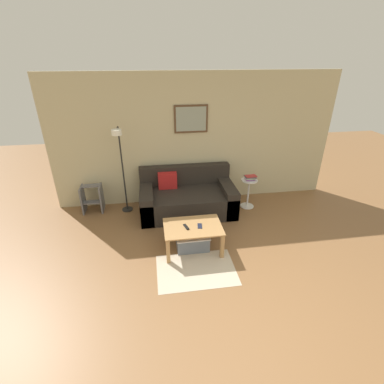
{
  "coord_description": "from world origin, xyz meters",
  "views": [
    {
      "loc": [
        -0.88,
        -1.98,
        2.82
      ],
      "look_at": [
        -0.29,
        1.9,
        0.85
      ],
      "focal_mm": 26.0,
      "sensor_mm": 36.0,
      "label": 1
    }
  ],
  "objects_px": {
    "coffee_table": "(193,230)",
    "storage_bin": "(192,241)",
    "remote_control": "(186,227)",
    "step_stool": "(92,198)",
    "cell_phone": "(200,226)",
    "side_table": "(248,191)",
    "couch": "(187,198)",
    "book_stack": "(250,177)",
    "floor_lamp": "(121,158)"
  },
  "relations": [
    {
      "from": "storage_bin",
      "to": "side_table",
      "type": "distance_m",
      "value": 1.77
    },
    {
      "from": "coffee_table",
      "to": "step_stool",
      "type": "bearing_deg",
      "value": 139.91
    },
    {
      "from": "side_table",
      "to": "step_stool",
      "type": "xyz_separation_m",
      "value": [
        -3.07,
        0.28,
        -0.07
      ]
    },
    {
      "from": "couch",
      "to": "step_stool",
      "type": "distance_m",
      "value": 1.85
    },
    {
      "from": "book_stack",
      "to": "step_stool",
      "type": "relative_size",
      "value": 0.44
    },
    {
      "from": "coffee_table",
      "to": "book_stack",
      "type": "relative_size",
      "value": 3.84
    },
    {
      "from": "book_stack",
      "to": "cell_phone",
      "type": "height_order",
      "value": "book_stack"
    },
    {
      "from": "remote_control",
      "to": "step_stool",
      "type": "xyz_separation_m",
      "value": [
        -1.65,
        1.5,
        -0.16
      ]
    },
    {
      "from": "floor_lamp",
      "to": "cell_phone",
      "type": "height_order",
      "value": "floor_lamp"
    },
    {
      "from": "coffee_table",
      "to": "side_table",
      "type": "height_order",
      "value": "side_table"
    },
    {
      "from": "couch",
      "to": "side_table",
      "type": "height_order",
      "value": "couch"
    },
    {
      "from": "storage_bin",
      "to": "coffee_table",
      "type": "bearing_deg",
      "value": -88.31
    },
    {
      "from": "couch",
      "to": "storage_bin",
      "type": "height_order",
      "value": "couch"
    },
    {
      "from": "side_table",
      "to": "couch",
      "type": "bearing_deg",
      "value": 178.73
    },
    {
      "from": "remote_control",
      "to": "book_stack",
      "type": "bearing_deg",
      "value": 24.04
    },
    {
      "from": "cell_phone",
      "to": "remote_control",
      "type": "bearing_deg",
      "value": -171.69
    },
    {
      "from": "cell_phone",
      "to": "step_stool",
      "type": "xyz_separation_m",
      "value": [
        -1.87,
        1.5,
        -0.15
      ]
    },
    {
      "from": "coffee_table",
      "to": "remote_control",
      "type": "relative_size",
      "value": 5.96
    },
    {
      "from": "coffee_table",
      "to": "cell_phone",
      "type": "xyz_separation_m",
      "value": [
        0.11,
        -0.01,
        0.08
      ]
    },
    {
      "from": "floor_lamp",
      "to": "side_table",
      "type": "xyz_separation_m",
      "value": [
        2.42,
        -0.08,
        -0.78
      ]
    },
    {
      "from": "coffee_table",
      "to": "remote_control",
      "type": "distance_m",
      "value": 0.14
    },
    {
      "from": "cell_phone",
      "to": "step_stool",
      "type": "relative_size",
      "value": 0.26
    },
    {
      "from": "step_stool",
      "to": "remote_control",
      "type": "bearing_deg",
      "value": -42.18
    },
    {
      "from": "couch",
      "to": "coffee_table",
      "type": "distance_m",
      "value": 1.23
    },
    {
      "from": "book_stack",
      "to": "side_table",
      "type": "bearing_deg",
      "value": 151.66
    },
    {
      "from": "coffee_table",
      "to": "storage_bin",
      "type": "xyz_separation_m",
      "value": [
        -0.0,
        0.03,
        -0.22
      ]
    },
    {
      "from": "side_table",
      "to": "storage_bin",
      "type": "bearing_deg",
      "value": -138.38
    },
    {
      "from": "book_stack",
      "to": "storage_bin",
      "type": "bearing_deg",
      "value": -138.62
    },
    {
      "from": "side_table",
      "to": "book_stack",
      "type": "distance_m",
      "value": 0.29
    },
    {
      "from": "couch",
      "to": "cell_phone",
      "type": "bearing_deg",
      "value": -88.36
    },
    {
      "from": "side_table",
      "to": "cell_phone",
      "type": "height_order",
      "value": "side_table"
    },
    {
      "from": "side_table",
      "to": "step_stool",
      "type": "height_order",
      "value": "side_table"
    },
    {
      "from": "couch",
      "to": "storage_bin",
      "type": "distance_m",
      "value": 1.2
    },
    {
      "from": "couch",
      "to": "book_stack",
      "type": "distance_m",
      "value": 1.3
    },
    {
      "from": "book_stack",
      "to": "step_stool",
      "type": "xyz_separation_m",
      "value": [
        -3.08,
        0.29,
        -0.36
      ]
    },
    {
      "from": "couch",
      "to": "floor_lamp",
      "type": "bearing_deg",
      "value": 177.54
    },
    {
      "from": "side_table",
      "to": "remote_control",
      "type": "height_order",
      "value": "side_table"
    },
    {
      "from": "side_table",
      "to": "remote_control",
      "type": "distance_m",
      "value": 1.87
    },
    {
      "from": "floor_lamp",
      "to": "step_stool",
      "type": "xyz_separation_m",
      "value": [
        -0.65,
        0.2,
        -0.85
      ]
    },
    {
      "from": "floor_lamp",
      "to": "book_stack",
      "type": "bearing_deg",
      "value": -1.93
    },
    {
      "from": "storage_bin",
      "to": "book_stack",
      "type": "xyz_separation_m",
      "value": [
        1.32,
        1.16,
        0.52
      ]
    },
    {
      "from": "floor_lamp",
      "to": "side_table",
      "type": "relative_size",
      "value": 2.82
    },
    {
      "from": "cell_phone",
      "to": "storage_bin",
      "type": "bearing_deg",
      "value": 162.97
    },
    {
      "from": "side_table",
      "to": "book_stack",
      "type": "bearing_deg",
      "value": -28.34
    },
    {
      "from": "book_stack",
      "to": "remote_control",
      "type": "height_order",
      "value": "book_stack"
    },
    {
      "from": "storage_bin",
      "to": "side_table",
      "type": "xyz_separation_m",
      "value": [
        1.31,
        1.16,
        0.23
      ]
    },
    {
      "from": "couch",
      "to": "side_table",
      "type": "xyz_separation_m",
      "value": [
        1.24,
        -0.03,
        0.07
      ]
    },
    {
      "from": "couch",
      "to": "cell_phone",
      "type": "relative_size",
      "value": 12.86
    },
    {
      "from": "coffee_table",
      "to": "book_stack",
      "type": "xyz_separation_m",
      "value": [
        1.32,
        1.2,
        0.29
      ]
    },
    {
      "from": "remote_control",
      "to": "cell_phone",
      "type": "xyz_separation_m",
      "value": [
        0.21,
        0.0,
        -0.01
      ]
    }
  ]
}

